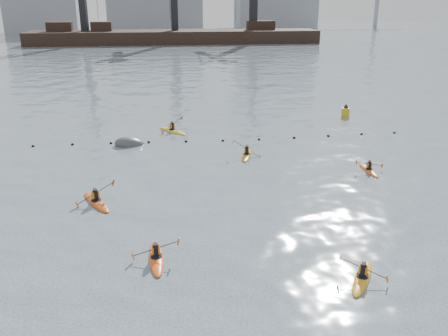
{
  "coord_description": "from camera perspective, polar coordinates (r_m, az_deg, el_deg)",
  "views": [
    {
      "loc": [
        -3.69,
        -14.5,
        11.09
      ],
      "look_at": [
        -0.74,
        8.18,
        2.8
      ],
      "focal_mm": 38.0,
      "sensor_mm": 36.0,
      "label": 1
    }
  ],
  "objects": [
    {
      "name": "float_line",
      "position": [
        38.78,
        -2.38,
        3.33
      ],
      "size": [
        33.24,
        0.73,
        0.24
      ],
      "color": "black",
      "rests_on": "ground"
    },
    {
      "name": "kayaker_2",
      "position": [
        28.03,
        -15.13,
        -3.88
      ],
      "size": [
        2.2,
        3.41,
        1.31
      ],
      "rotation": [
        0.0,
        0.0,
        0.47
      ],
      "color": "#D14E13",
      "rests_on": "ground"
    },
    {
      "name": "kayaker_0",
      "position": [
        21.79,
        -8.15,
        -10.6
      ],
      "size": [
        2.18,
        3.22,
        1.11
      ],
      "rotation": [
        0.0,
        0.0,
        0.05
      ],
      "color": "#E95115",
      "rests_on": "ground"
    },
    {
      "name": "kayaker_5",
      "position": [
        41.72,
        -6.24,
        4.53
      ],
      "size": [
        2.63,
        3.18,
        1.33
      ],
      "rotation": [
        0.0,
        0.0,
        0.65
      ],
      "color": "yellow",
      "rests_on": "ground"
    },
    {
      "name": "skyline",
      "position": [
        164.89,
        -5.65,
        19.19
      ],
      "size": [
        141.0,
        28.0,
        22.0
      ],
      "color": "gray",
      "rests_on": "ground"
    },
    {
      "name": "nav_buoy",
      "position": [
        48.24,
        14.41,
        6.54
      ],
      "size": [
        0.79,
        0.79,
        1.45
      ],
      "color": "#BE9A13",
      "rests_on": "ground"
    },
    {
      "name": "kayaker_3",
      "position": [
        35.03,
        2.76,
        1.61
      ],
      "size": [
        2.18,
        3.21,
        1.37
      ],
      "rotation": [
        0.0,
        0.0,
        -0.28
      ],
      "color": "#C08616",
      "rests_on": "ground"
    },
    {
      "name": "ground",
      "position": [
        18.62,
        5.76,
        -16.74
      ],
      "size": [
        400.0,
        400.0,
        0.0
      ],
      "primitive_type": "plane",
      "color": "#3C4A58",
      "rests_on": "ground"
    },
    {
      "name": "mooring_buoy",
      "position": [
        38.44,
        -11.23,
        2.76
      ],
      "size": [
        2.89,
        1.92,
        1.72
      ],
      "primitive_type": "ellipsoid",
      "rotation": [
        0.0,
        0.21,
        0.18
      ],
      "color": "#414447",
      "rests_on": "ground"
    },
    {
      "name": "kayaker_1",
      "position": [
        21.04,
        16.31,
        -12.49
      ],
      "size": [
        2.15,
        2.87,
        1.03
      ],
      "rotation": [
        0.0,
        0.0,
        -0.57
      ],
      "color": "orange",
      "rests_on": "ground"
    },
    {
      "name": "kayaker_4",
      "position": [
        33.45,
        17.02,
        -0.19
      ],
      "size": [
        1.97,
        2.9,
        0.93
      ],
      "rotation": [
        0.0,
        0.0,
        3.14
      ],
      "color": "#EA5716",
      "rests_on": "ground"
    },
    {
      "name": "barge_pier",
      "position": [
        124.88,
        -6.01,
        15.59
      ],
      "size": [
        72.0,
        19.3,
        29.5
      ],
      "color": "black",
      "rests_on": "ground"
    }
  ]
}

